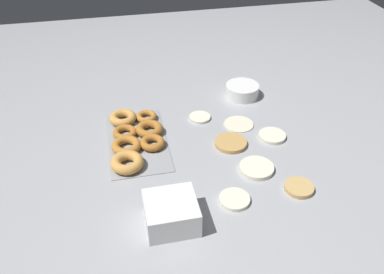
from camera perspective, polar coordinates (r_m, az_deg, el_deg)
ground_plane at (r=1.46m, az=3.24°, el=-2.47°), size 3.00×3.00×0.00m
pancake_0 at (r=1.56m, az=11.19°, el=0.16°), size 0.10×0.10×0.01m
pancake_1 at (r=1.64m, az=0.93°, el=2.75°), size 0.09×0.09×0.01m
pancake_2 at (r=1.61m, az=6.58°, el=1.87°), size 0.12×0.12×0.01m
pancake_3 at (r=1.40m, az=9.05°, el=-4.33°), size 0.12×0.12×0.02m
pancake_4 at (r=1.50m, az=5.45°, el=-0.84°), size 0.12×0.12×0.02m
pancake_5 at (r=1.28m, az=6.09°, el=-8.69°), size 0.10×0.10×0.01m
pancake_6 at (r=1.36m, az=14.80°, el=-6.88°), size 0.09×0.09×0.02m
donut_tray at (r=1.52m, az=-8.08°, el=-0.12°), size 0.40×0.22×0.04m
batter_bowl at (r=1.79m, az=7.05°, el=6.48°), size 0.14×0.14×0.05m
container_stack at (r=1.19m, az=-2.94°, el=-10.58°), size 0.15×0.15×0.08m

